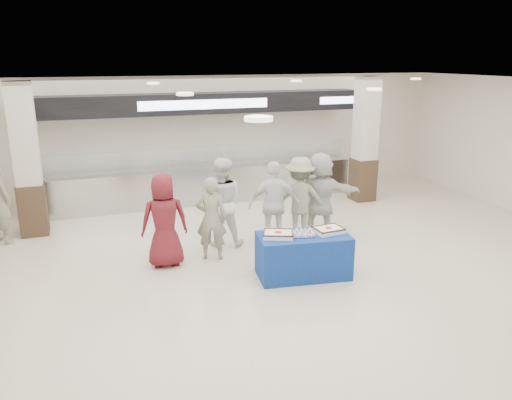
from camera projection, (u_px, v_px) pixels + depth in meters
name	position (u px, v px, depth m)	size (l,w,h in m)	color
ground	(283.00, 288.00, 8.20)	(14.00, 14.00, 0.00)	beige
serving_line	(203.00, 158.00, 12.77)	(8.70, 0.85, 2.80)	#B5B8BC
column_left	(27.00, 164.00, 10.30)	(0.55, 0.55, 3.20)	#352418
column_right	(365.00, 143.00, 12.86)	(0.55, 0.55, 3.20)	#352418
display_table	(303.00, 256.00, 8.56)	(1.55, 0.78, 0.75)	#153C95
sheet_cake_left	(278.00, 234.00, 8.36)	(0.60, 0.54, 0.10)	white
sheet_cake_right	(329.00, 230.00, 8.57)	(0.51, 0.41, 0.10)	white
cupcake_tray	(303.00, 233.00, 8.45)	(0.43, 0.35, 0.06)	#A8A8AC
civilian_maroon	(164.00, 220.00, 8.88)	(0.84, 0.54, 1.71)	maroon
soldier_a	(211.00, 219.00, 9.19)	(0.58, 0.38, 1.58)	gray
chef_tall	(221.00, 202.00, 9.85)	(0.87, 0.68, 1.79)	white
chef_short	(274.00, 205.00, 9.79)	(1.01, 0.42, 1.73)	white
soldier_b	(300.00, 199.00, 10.18)	(1.12, 0.64, 1.74)	gray
civilian_white	(320.00, 195.00, 10.34)	(1.68, 0.53, 1.81)	silver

